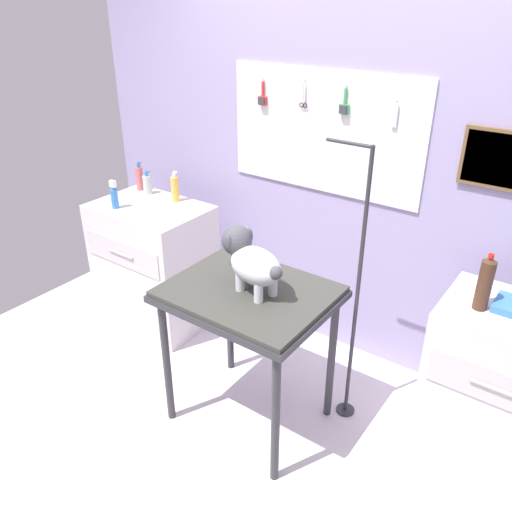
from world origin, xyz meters
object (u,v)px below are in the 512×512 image
soda_bottle (485,284)px  grooming_arm (355,304)px  grooming_table (249,305)px  dog (250,260)px  counter_left (155,264)px  cabinet_right (499,389)px  detangler_spray (147,184)px

soda_bottle → grooming_arm: bearing=-172.2°
grooming_table → soda_bottle: 1.16m
grooming_arm → dog: 0.63m
grooming_table → grooming_arm: grooming_arm is taller
dog → counter_left: (-1.20, 0.43, -0.59)m
cabinet_right → detangler_spray: 2.63m
detangler_spray → grooming_table: bearing=-23.8°
grooming_table → dog: (0.00, 0.01, 0.27)m
dog → cabinet_right: (1.19, 0.50, -0.59)m
dog → detangler_spray: dog is taller
dog → soda_bottle: size_ratio=1.50×
grooming_arm → counter_left: size_ratio=1.77×
detangler_spray → soda_bottle: 2.41m
counter_left → detangler_spray: bearing=137.0°
grooming_table → cabinet_right: (1.20, 0.50, -0.32)m
cabinet_right → dog: bearing=-157.4°
counter_left → detangler_spray: 0.59m
grooming_arm → counter_left: 1.66m
detangler_spray → dog: bearing=-23.5°
grooming_table → dog: dog is taller
grooming_arm → detangler_spray: bearing=172.4°
grooming_table → soda_bottle: bearing=23.3°
grooming_arm → cabinet_right: bearing=10.5°
counter_left → soda_bottle: (2.22, 0.01, 0.59)m
grooming_arm → counter_left: grooming_arm is taller
dog → detangler_spray: 1.51m
cabinet_right → detangler_spray: bearing=177.7°
grooming_arm → cabinet_right: size_ratio=1.78×
grooming_table → grooming_arm: bearing=39.7°
cabinet_right → counter_left: bearing=-178.3°
counter_left → cabinet_right: 2.39m
grooming_arm → detangler_spray: size_ratio=8.94×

